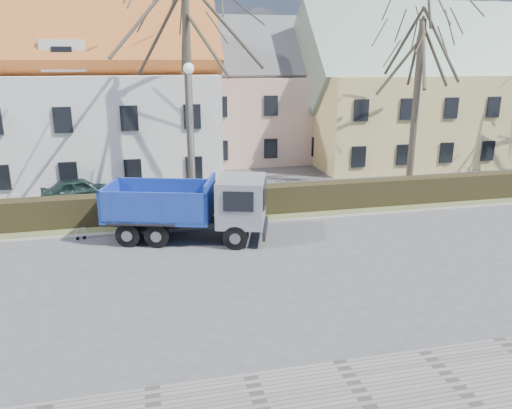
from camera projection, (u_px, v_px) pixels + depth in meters
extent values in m
plane|color=#4A4A4D|center=(275.00, 266.00, 17.72)|extent=(120.00, 120.00, 0.00)
cube|color=gray|center=(248.00, 224.00, 22.00)|extent=(80.00, 0.30, 0.12)
cube|color=#565E35|center=(240.00, 214.00, 23.50)|extent=(80.00, 3.00, 0.10)
cube|color=black|center=(241.00, 203.00, 23.14)|extent=(60.00, 0.90, 1.30)
imported|color=black|center=(80.00, 190.00, 25.36)|extent=(4.02, 2.53, 1.28)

